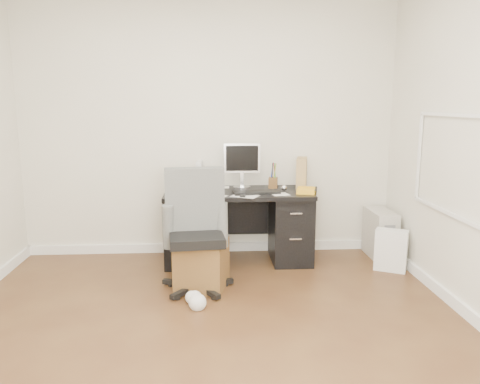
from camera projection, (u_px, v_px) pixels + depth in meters
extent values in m
plane|color=#442715|center=(209.00, 338.00, 3.32)|extent=(4.00, 4.00, 0.00)
cube|color=white|center=(209.00, 131.00, 5.02)|extent=(4.00, 0.02, 2.70)
cube|color=white|center=(200.00, 229.00, 1.10)|extent=(4.00, 0.02, 2.70)
cube|color=white|center=(210.00, 247.00, 5.25)|extent=(4.00, 0.03, 0.10)
cube|color=white|center=(480.00, 324.00, 3.43)|extent=(0.03, 4.00, 0.10)
cube|color=black|center=(238.00, 193.00, 4.82)|extent=(1.50, 0.70, 0.04)
cube|color=black|center=(186.00, 229.00, 4.85)|extent=(0.40, 0.60, 0.71)
cube|color=black|center=(290.00, 227.00, 4.92)|extent=(0.40, 0.60, 0.71)
cube|color=black|center=(237.00, 212.00, 5.19)|extent=(0.70, 0.03, 0.51)
cube|color=black|center=(257.00, 192.00, 4.68)|extent=(0.48, 0.23, 0.03)
sphere|color=silver|center=(284.00, 188.00, 4.83)|extent=(0.08, 0.08, 0.06)
cylinder|color=#151692|center=(189.00, 186.00, 4.65)|extent=(0.09, 0.09, 0.17)
cube|color=silver|center=(200.00, 175.00, 4.96)|extent=(0.13, 0.26, 0.29)
cube|color=#A1824E|center=(302.00, 173.00, 5.01)|extent=(0.20, 0.30, 0.32)
cube|color=yellow|center=(307.00, 190.00, 4.74)|extent=(0.25, 0.29, 0.04)
cube|color=#A5A295|center=(380.00, 234.00, 5.04)|extent=(0.23, 0.51, 0.51)
cube|color=white|center=(391.00, 250.00, 4.64)|extent=(0.37, 0.33, 0.41)
cube|color=#4C3417|center=(202.00, 265.00, 4.21)|extent=(0.51, 0.51, 0.42)
cube|color=slate|center=(206.00, 259.00, 4.73)|extent=(0.36, 0.32, 0.18)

